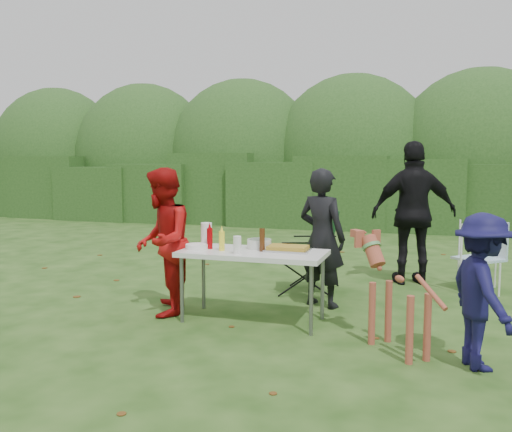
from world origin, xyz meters
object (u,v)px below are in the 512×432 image
(person_cook, at_px, (322,238))
(mustard_bottle, at_px, (222,241))
(folding_table, at_px, (253,256))
(dog, at_px, (399,297))
(camping_chair, at_px, (310,250))
(ketchup_bottle, at_px, (210,239))
(person_red_jacket, at_px, (162,242))
(lawn_chair, at_px, (479,256))
(paper_towel_roll, at_px, (206,235))
(child, at_px, (482,291))
(person_black_puffy, at_px, (414,213))
(beer_bottle, at_px, (262,240))

(person_cook, relative_size, mustard_bottle, 7.93)
(folding_table, height_order, person_cook, person_cook)
(dog, distance_m, camping_chair, 2.25)
(folding_table, distance_m, ketchup_bottle, 0.50)
(dog, bearing_deg, folding_table, 30.44)
(person_red_jacket, bearing_deg, lawn_chair, 103.23)
(dog, xyz_separation_m, paper_towel_roll, (-2.07, 0.61, 0.37))
(folding_table, relative_size, child, 1.19)
(paper_towel_roll, bearing_deg, person_cook, 30.62)
(child, relative_size, ketchup_bottle, 5.74)
(camping_chair, bearing_deg, person_black_puffy, -161.22)
(folding_table, xyz_separation_m, mustard_bottle, (-0.31, -0.07, 0.15))
(lawn_chair, relative_size, beer_bottle, 3.78)
(person_cook, distance_m, lawn_chair, 2.25)
(person_black_puffy, height_order, dog, person_black_puffy)
(beer_bottle, bearing_deg, lawn_chair, 43.46)
(person_black_puffy, bearing_deg, lawn_chair, 150.19)
(paper_towel_roll, bearing_deg, lawn_chair, 34.68)
(camping_chair, xyz_separation_m, paper_towel_roll, (-0.87, -1.29, 0.33))
(dog, bearing_deg, mustard_bottle, 35.61)
(beer_bottle, bearing_deg, person_cook, 59.14)
(person_red_jacket, relative_size, camping_chair, 1.48)
(person_cook, relative_size, paper_towel_roll, 6.10)
(person_cook, bearing_deg, folding_table, 74.18)
(folding_table, xyz_separation_m, person_cook, (0.57, 0.79, 0.11))
(person_cook, height_order, dog, person_cook)
(person_red_jacket, bearing_deg, child, 59.47)
(folding_table, height_order, person_red_jacket, person_red_jacket)
(person_red_jacket, distance_m, lawn_chair, 4.03)
(person_red_jacket, bearing_deg, person_black_puffy, 112.91)
(person_black_puffy, bearing_deg, camping_chair, 17.13)
(mustard_bottle, relative_size, paper_towel_roll, 0.77)
(dog, bearing_deg, lawn_chair, -59.31)
(mustard_bottle, bearing_deg, paper_towel_roll, 142.98)
(child, distance_m, beer_bottle, 2.17)
(ketchup_bottle, xyz_separation_m, paper_towel_roll, (-0.09, 0.13, 0.02))
(child, distance_m, dog, 0.68)
(person_black_puffy, height_order, camping_chair, person_black_puffy)
(mustard_bottle, relative_size, ketchup_bottle, 0.91)
(lawn_chair, distance_m, mustard_bottle, 3.48)
(camping_chair, distance_m, beer_bottle, 1.45)
(dog, bearing_deg, person_red_jacket, 38.70)
(folding_table, height_order, lawn_chair, lawn_chair)
(lawn_chair, distance_m, beer_bottle, 3.12)
(dog, height_order, beer_bottle, dog)
(person_cook, distance_m, dog, 1.61)
(person_black_puffy, relative_size, child, 1.53)
(person_cook, bearing_deg, dog, 145.87)
(person_cook, relative_size, ketchup_bottle, 7.21)
(lawn_chair, height_order, mustard_bottle, mustard_bottle)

